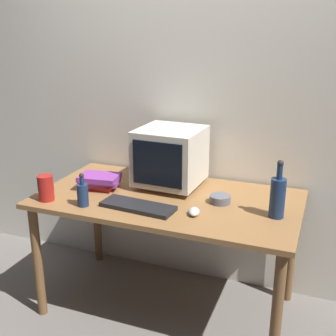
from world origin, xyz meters
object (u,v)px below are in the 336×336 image
keyboard (138,206)px  bottle_short (83,194)px  computer_mouse (194,212)px  bottle_tall (278,196)px  crt_monitor (170,157)px  book_stack (100,181)px  cd_spindle (220,199)px  metal_canister (46,188)px

keyboard → bottle_short: (-0.30, -0.08, 0.06)m
computer_mouse → bottle_short: bearing=175.1°
keyboard → bottle_tall: (0.73, 0.16, 0.11)m
crt_monitor → bottle_short: 0.60m
book_stack → cd_spindle: (0.75, 0.05, -0.03)m
bottle_tall → bottle_short: bottle_tall is taller
crt_monitor → keyboard: 0.44m
keyboard → book_stack: size_ratio=1.63×
bottle_short → cd_spindle: 0.78m
metal_canister → cd_spindle: bearing=18.8°
bottle_tall → cd_spindle: bearing=166.5°
computer_mouse → book_stack: book_stack is taller
cd_spindle → keyboard: bearing=-149.3°
cd_spindle → crt_monitor: bearing=157.3°
computer_mouse → bottle_tall: bottle_tall is taller
crt_monitor → bottle_short: size_ratio=2.07×
computer_mouse → metal_canister: 0.87m
bottle_tall → bottle_short: 1.06m
keyboard → computer_mouse: (0.32, 0.03, 0.01)m
bottle_short → metal_canister: size_ratio=1.29×
cd_spindle → metal_canister: 1.01m
crt_monitor → cd_spindle: size_ratio=3.36×
keyboard → bottle_short: size_ratio=2.16×
bottle_short → metal_canister: 0.24m
computer_mouse → bottle_short: bottle_short is taller
crt_monitor → book_stack: (-0.39, -0.20, -0.14)m
crt_monitor → bottle_tall: 0.73m
keyboard → crt_monitor: bearing=88.8°
keyboard → computer_mouse: size_ratio=4.20×
crt_monitor → keyboard: size_ratio=0.96×
computer_mouse → bottle_short: 0.63m
book_stack → crt_monitor: bearing=27.2°
computer_mouse → book_stack: bearing=151.3°
bottle_tall → metal_canister: (-1.28, -0.25, -0.04)m
computer_mouse → cd_spindle: bearing=51.8°
crt_monitor → bottle_tall: bearing=-18.5°
computer_mouse → metal_canister: size_ratio=0.67×
cd_spindle → metal_canister: (-0.95, -0.32, 0.05)m
bottle_tall → cd_spindle: size_ratio=2.63×
bottle_tall → cd_spindle: 0.35m
computer_mouse → bottle_short: (-0.62, -0.11, 0.05)m
bottle_tall → book_stack: 1.08m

